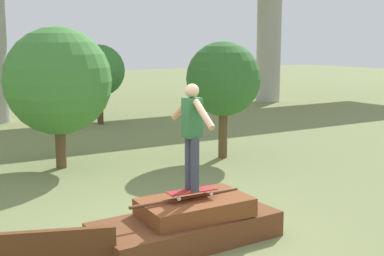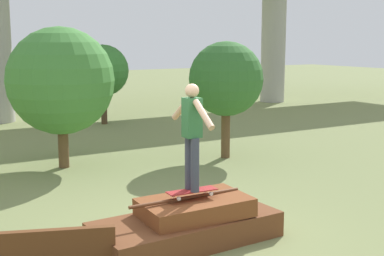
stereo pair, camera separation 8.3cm
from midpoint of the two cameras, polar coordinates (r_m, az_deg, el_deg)
ground_plane at (r=7.71m, az=-0.29°, el=-12.06°), size 80.00×80.00×0.00m
scrap_pile at (r=7.62m, az=-0.08°, el=-10.21°), size 2.67×1.25×0.67m
scrap_plank_loose at (r=6.74m, az=-13.67°, el=-12.83°), size 1.30×0.56×0.60m
skateboard at (r=7.46m, az=0.32°, el=-6.76°), size 0.73×0.25×0.09m
skater at (r=7.27m, az=0.33°, el=-0.23°), size 0.23×1.13×1.48m
tree_behind_left at (r=18.13m, az=-9.34°, el=6.05°), size 1.72×1.72×2.66m
tree_behind_right at (r=12.71m, az=3.85°, el=5.21°), size 1.77×1.77×2.79m
tree_mid_back at (r=12.01m, az=-13.63°, el=4.90°), size 2.35×2.35×3.11m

